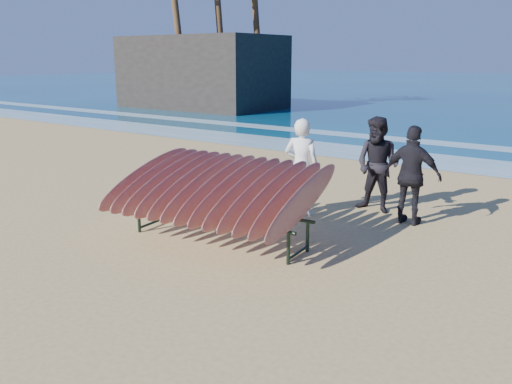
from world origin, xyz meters
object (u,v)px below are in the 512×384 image
person_dark_a (378,165)px  person_white (302,167)px  building (201,72)px  person_dark_b (412,176)px  surfboard_rack (218,189)px

person_dark_a → person_white: bearing=-133.5°
person_white → building: bearing=-57.6°
building → person_dark_b: bearing=-39.0°
surfboard_rack → person_dark_a: person_dark_a is taller
person_dark_a → person_dark_b: person_dark_a is taller
person_dark_b → person_white: bearing=16.5°
surfboard_rack → person_dark_a: (1.34, 3.25, 0.03)m
surfboard_rack → person_dark_a: size_ratio=1.79×
surfboard_rack → building: (-16.64, 18.10, 1.18)m
surfboard_rack → person_white: person_white is taller
person_white → person_dark_a: size_ratio=1.00×
person_white → person_dark_a: person_dark_a is taller
person_dark_a → building: building is taller
person_dark_b → building: building is taller
person_white → person_dark_b: bearing=-176.3°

